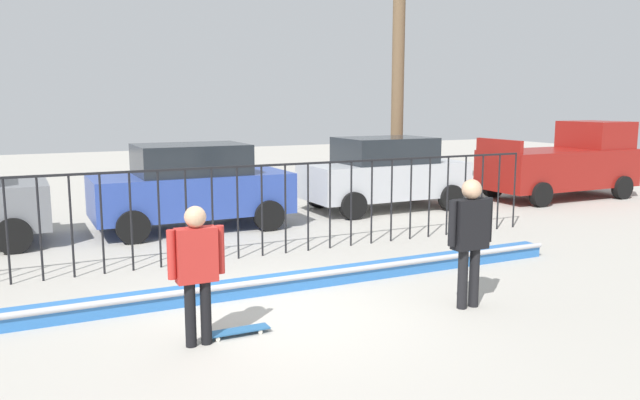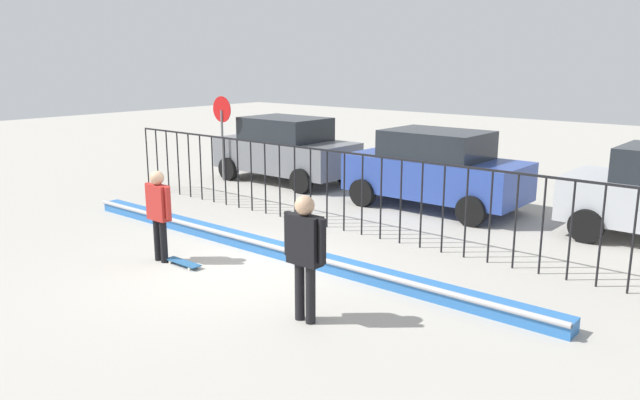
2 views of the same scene
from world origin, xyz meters
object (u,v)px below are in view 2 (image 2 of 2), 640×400
parked_car_blue (435,169)px  stop_sign (222,127)px  camera_operator (305,247)px  skateboarder (159,208)px  skateboard (183,262)px  parked_car_gray (286,149)px

parked_car_blue → stop_sign: (-6.62, -0.95, 0.64)m
camera_operator → stop_sign: stop_sign is taller
skateboarder → camera_operator: (3.72, -0.30, 0.08)m
camera_operator → stop_sign: 10.59m
skateboard → stop_sign: bearing=118.1°
skateboard → parked_car_gray: 7.89m
parked_car_blue → stop_sign: stop_sign is taller
skateboarder → parked_car_blue: size_ratio=0.39×
parked_car_blue → skateboarder: bearing=-107.3°
parked_car_blue → stop_sign: size_ratio=1.72×
camera_operator → parked_car_gray: size_ratio=0.42×
skateboarder → parked_car_blue: 6.97m
camera_operator → parked_car_gray: 10.11m
parked_car_blue → stop_sign: bearing=-175.0°
parked_car_gray → parked_car_blue: 5.09m
skateboard → camera_operator: camera_operator is taller
skateboarder → skateboard: skateboarder is taller
parked_car_blue → parked_car_gray: bearing=175.3°
parked_car_gray → stop_sign: bearing=-145.9°
skateboard → camera_operator: (3.22, -0.39, 1.02)m
skateboard → stop_sign: 8.03m
skateboard → camera_operator: size_ratio=0.45×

